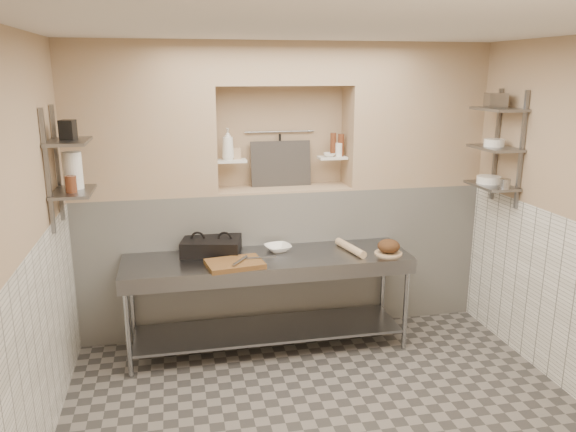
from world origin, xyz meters
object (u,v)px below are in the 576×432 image
object	(u,v)px
bowl_alcove	(330,155)
jug_left	(73,170)
prep_table	(268,284)
cutting_board	(235,264)
bread_loaf	(389,246)
bottle_soap	(228,144)
panini_press	(212,246)
mixing_bowl	(278,248)
rolling_pin	(350,248)

from	to	relation	value
bowl_alcove	jug_left	bearing A→B (deg)	-164.97
prep_table	cutting_board	xyz separation A→B (m)	(-0.32, -0.18, 0.28)
bread_loaf	bottle_soap	size ratio (longest dim) A/B	0.69
panini_press	mixing_bowl	bearing A→B (deg)	7.16
panini_press	mixing_bowl	xyz separation A→B (m)	(0.61, -0.06, -0.04)
cutting_board	rolling_pin	xyz separation A→B (m)	(1.10, 0.18, 0.01)
cutting_board	bowl_alcove	xyz separation A→B (m)	(1.04, 0.74, 0.81)
panini_press	prep_table	bearing A→B (deg)	-11.29
bottle_soap	panini_press	bearing A→B (deg)	-121.29
bread_loaf	rolling_pin	bearing A→B (deg)	156.47
bottle_soap	bowl_alcove	size ratio (longest dim) A/B	2.45
prep_table	mixing_bowl	world-z (taller)	mixing_bowl
prep_table	jug_left	xyz separation A→B (m)	(-1.59, -0.06, 1.12)
cutting_board	bread_loaf	xyz separation A→B (m)	(1.42, 0.04, 0.06)
bottle_soap	prep_table	bearing A→B (deg)	-63.37
jug_left	bowl_alcove	bearing A→B (deg)	15.03
mixing_bowl	rolling_pin	world-z (taller)	rolling_pin
bread_loaf	bowl_alcove	xyz separation A→B (m)	(-0.38, 0.70, 0.76)
mixing_bowl	bread_loaf	bearing A→B (deg)	-16.72
prep_table	bowl_alcove	xyz separation A→B (m)	(0.72, 0.56, 1.09)
prep_table	mixing_bowl	size ratio (longest dim) A/B	10.83
mixing_bowl	bowl_alcove	bearing A→B (deg)	33.88
bottle_soap	bread_loaf	bearing A→B (deg)	-26.68
mixing_bowl	bottle_soap	size ratio (longest dim) A/B	0.80
prep_table	bowl_alcove	distance (m)	1.42
mixing_bowl	jug_left	xyz separation A→B (m)	(-1.71, -0.22, 0.83)
prep_table	bottle_soap	xyz separation A→B (m)	(-0.28, 0.56, 1.22)
mixing_bowl	bread_loaf	distance (m)	1.02
rolling_pin	bottle_soap	world-z (taller)	bottle_soap
bread_loaf	bottle_soap	bearing A→B (deg)	153.32
prep_table	rolling_pin	distance (m)	0.83
panini_press	bottle_soap	size ratio (longest dim) A/B	1.98
bowl_alcove	bottle_soap	bearing A→B (deg)	-179.87
rolling_pin	bread_loaf	bearing A→B (deg)	-23.53
jug_left	prep_table	bearing A→B (deg)	2.12
mixing_bowl	bread_loaf	world-z (taller)	bread_loaf
prep_table	mixing_bowl	xyz separation A→B (m)	(0.12, 0.16, 0.29)
bottle_soap	jug_left	xyz separation A→B (m)	(-1.31, -0.62, -0.10)
panini_press	cutting_board	bearing A→B (deg)	-54.54
bread_loaf	jug_left	xyz separation A→B (m)	(-2.69, 0.08, 0.78)
bread_loaf	bowl_alcove	distance (m)	1.10
bread_loaf	bowl_alcove	size ratio (longest dim) A/B	1.69
mixing_bowl	bowl_alcove	world-z (taller)	bowl_alcove
prep_table	rolling_pin	size ratio (longest dim) A/B	5.58
bottle_soap	bowl_alcove	world-z (taller)	bottle_soap
bread_loaf	bottle_soap	distance (m)	1.78
panini_press	bowl_alcove	world-z (taller)	bowl_alcove
panini_press	bottle_soap	bearing A→B (deg)	71.08
prep_table	bread_loaf	distance (m)	1.16
mixing_bowl	jug_left	size ratio (longest dim) A/B	0.81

